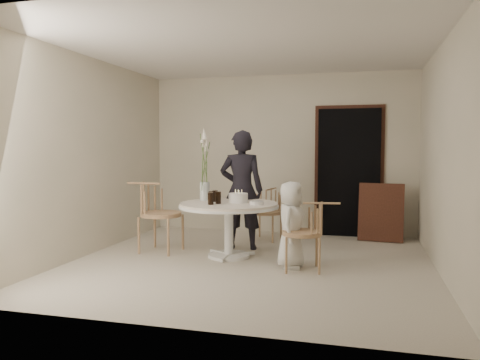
% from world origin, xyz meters
% --- Properties ---
extents(ground, '(4.50, 4.50, 0.00)m').
position_xyz_m(ground, '(0.00, 0.00, 0.00)').
color(ground, beige).
rests_on(ground, ground).
extents(room_shell, '(4.50, 4.50, 4.50)m').
position_xyz_m(room_shell, '(0.00, 0.00, 1.62)').
color(room_shell, silver).
rests_on(room_shell, ground).
extents(doorway, '(1.00, 0.10, 2.10)m').
position_xyz_m(doorway, '(1.15, 2.19, 1.05)').
color(doorway, black).
rests_on(doorway, ground).
extents(door_trim, '(1.12, 0.03, 2.22)m').
position_xyz_m(door_trim, '(1.15, 2.23, 1.11)').
color(door_trim, '#52281C').
rests_on(door_trim, ground).
extents(table, '(1.33, 1.33, 0.73)m').
position_xyz_m(table, '(-0.35, 0.25, 0.62)').
color(table, white).
rests_on(table, ground).
extents(picture_frame, '(0.70, 0.27, 0.91)m').
position_xyz_m(picture_frame, '(1.66, 1.87, 0.45)').
color(picture_frame, '#52281C').
rests_on(picture_frame, ground).
extents(chair_far, '(0.50, 0.53, 0.81)m').
position_xyz_m(chair_far, '(-0.08, 1.62, 0.53)').
color(chair_far, tan).
rests_on(chair_far, ground).
extents(chair_right, '(0.54, 0.51, 0.83)m').
position_xyz_m(chair_right, '(0.80, -0.15, 0.53)').
color(chair_right, tan).
rests_on(chair_right, ground).
extents(chair_left, '(0.62, 0.57, 0.98)m').
position_xyz_m(chair_left, '(-1.50, 0.32, 0.64)').
color(chair_left, tan).
rests_on(chair_left, ground).
extents(girl, '(0.68, 0.50, 1.71)m').
position_xyz_m(girl, '(-0.31, 0.79, 0.86)').
color(girl, black).
rests_on(girl, ground).
extents(boy, '(0.37, 0.54, 1.06)m').
position_xyz_m(boy, '(0.53, -0.09, 0.53)').
color(boy, white).
rests_on(boy, ground).
extents(birthday_cake, '(0.26, 0.26, 0.17)m').
position_xyz_m(birthday_cake, '(-0.24, 0.32, 0.79)').
color(birthday_cake, white).
rests_on(birthday_cake, table).
extents(cola_tumbler_a, '(0.08, 0.08, 0.16)m').
position_xyz_m(cola_tumbler_a, '(-0.46, 0.13, 0.81)').
color(cola_tumbler_a, black).
rests_on(cola_tumbler_a, table).
extents(cola_tumbler_b, '(0.09, 0.09, 0.16)m').
position_xyz_m(cola_tumbler_b, '(-0.52, 0.01, 0.81)').
color(cola_tumbler_b, black).
rests_on(cola_tumbler_b, table).
extents(cola_tumbler_c, '(0.09, 0.09, 0.15)m').
position_xyz_m(cola_tumbler_c, '(-0.57, 0.34, 0.81)').
color(cola_tumbler_c, black).
rests_on(cola_tumbler_c, table).
extents(cola_tumbler_d, '(0.09, 0.09, 0.15)m').
position_xyz_m(cola_tumbler_d, '(-0.61, 0.29, 0.80)').
color(cola_tumbler_d, black).
rests_on(cola_tumbler_d, table).
extents(plate_stack, '(0.21, 0.21, 0.05)m').
position_xyz_m(plate_stack, '(0.05, 0.16, 0.75)').
color(plate_stack, white).
rests_on(plate_stack, table).
extents(flower_vase, '(0.14, 0.14, 1.01)m').
position_xyz_m(flower_vase, '(-0.76, 0.47, 1.12)').
color(flower_vase, silver).
rests_on(flower_vase, table).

